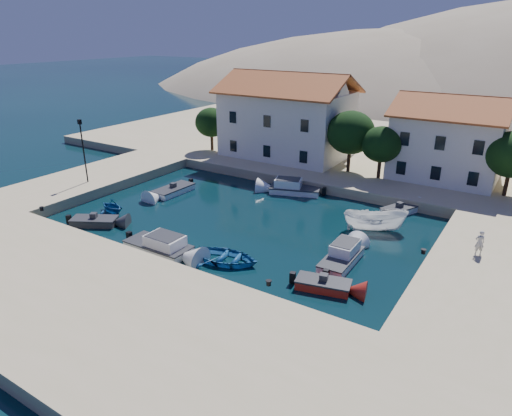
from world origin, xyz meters
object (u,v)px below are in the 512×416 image
Objects in this scene: lamppost at (83,145)px; rowboat_south at (226,262)px; building_left at (287,114)px; pedestrian at (480,243)px; cabin_cruiser_south at (158,245)px; building_mid at (449,136)px; cabin_cruiser_east at (341,258)px; boat_east at (374,230)px.

lamppost is 21.54m from rowboat_south.
rowboat_south is at bearing -70.02° from building_left.
building_left reaches higher than pedestrian.
lamppost is at bearing 158.63° from cabin_cruiser_south.
building_mid is at bearing -101.17° from pedestrian.
building_left is at bearing 36.39° from cabin_cruiser_east.
building_left reaches higher than cabin_cruiser_south.
boat_east is at bearing 12.64° from lamppost.
building_mid is 22.22m from cabin_cruiser_east.
pedestrian is (14.84, 8.57, 1.88)m from rowboat_south.
cabin_cruiser_south is (15.33, -6.01, -4.28)m from lamppost.
rowboat_south is (5.14, 1.31, -0.48)m from cabin_cruiser_south.
pedestrian is (23.82, -16.13, -4.06)m from building_left.
lamppost is at bearing 75.95° from boat_east.
lamppost is 1.21× the size of cabin_cruiser_south.
cabin_cruiser_east reaches higher than rowboat_south.
cabin_cruiser_east is (27.39, -0.60, -4.28)m from lamppost.
building_mid reaches higher than pedestrian.
building_left is at bearing 98.40° from cabin_cruiser_south.
building_mid is at bearing -6.84° from cabin_cruiser_east.
cabin_cruiser_south is at bearing 112.89° from cabin_cruiser_east.
building_mid is (18.00, 1.00, -0.71)m from building_left.
rowboat_south is at bearing 14.34° from cabin_cruiser_south.
building_mid is at bearing 62.34° from cabin_cruiser_south.
cabin_cruiser_east is 9.21m from pedestrian.
lamppost is at bearing 65.19° from rowboat_south.
rowboat_south is at bearing 119.37° from cabin_cruiser_east.
building_left is at bearing 60.10° from lamppost.
cabin_cruiser_east reaches higher than boat_east.
building_mid is 2.29× the size of cabin_cruiser_east.
boat_east is at bearing 45.11° from cabin_cruiser_south.
rowboat_south is at bearing -12.91° from lamppost.
building_mid reaches higher than cabin_cruiser_east.
rowboat_south is at bearing 0.06° from pedestrian.
cabin_cruiser_south and cabin_cruiser_east have the same top height.
pedestrian reaches higher than cabin_cruiser_east.
cabin_cruiser_south is 13.21m from cabin_cruiser_east.
cabin_cruiser_east is 0.90× the size of boat_east.
boat_east is (6.98, 10.85, 0.00)m from rowboat_south.
cabin_cruiser_south is 5.33m from rowboat_south.
pedestrian is (19.98, 9.88, 1.40)m from cabin_cruiser_south.
lamppost is 1.36× the size of cabin_cruiser_east.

